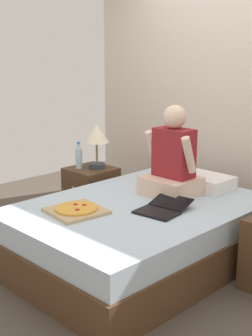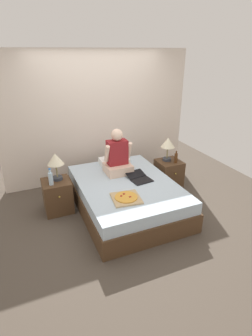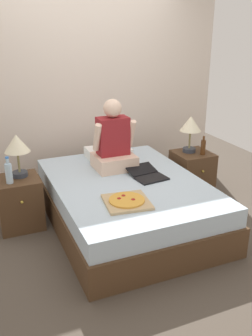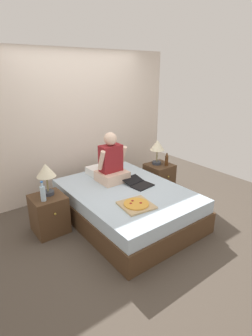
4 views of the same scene
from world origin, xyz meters
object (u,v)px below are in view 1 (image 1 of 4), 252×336
at_px(lamp_on_left_nightstand, 97,137).
at_px(water_bottle, 79,158).
at_px(pizza_box, 76,210).
at_px(bed, 139,233).
at_px(nightstand_left, 91,193).
at_px(person_seated, 172,162).
at_px(laptop, 161,209).

xyz_separation_m(lamp_on_left_nightstand, water_bottle, (-0.12, -0.14, -0.22)).
height_order(lamp_on_left_nightstand, pizza_box, lamp_on_left_nightstand).
relative_size(bed, water_bottle, 7.54).
relative_size(nightstand_left, person_seated, 0.70).
distance_m(bed, person_seated, 0.67).
xyz_separation_m(person_seated, pizza_box, (-0.22, -0.89, -0.27)).
relative_size(lamp_on_left_nightstand, water_bottle, 1.63).
relative_size(water_bottle, laptop, 0.61).
bearing_deg(nightstand_left, water_bottle, -131.65).
distance_m(bed, water_bottle, 1.25).
distance_m(person_seated, pizza_box, 0.96).
bearing_deg(laptop, pizza_box, -133.04).
relative_size(water_bottle, pizza_box, 0.62).
distance_m(person_seated, laptop, 0.54).
xyz_separation_m(water_bottle, person_seated, (1.15, 0.10, 0.13)).
distance_m(water_bottle, laptop, 1.42).
bearing_deg(laptop, lamp_on_left_nightstand, 160.67).
height_order(lamp_on_left_nightstand, person_seated, person_seated).
height_order(water_bottle, laptop, water_bottle).
distance_m(water_bottle, pizza_box, 1.23).
xyz_separation_m(bed, nightstand_left, (-1.06, 0.39, 0.03)).
xyz_separation_m(bed, lamp_on_left_nightstand, (-1.02, 0.44, 0.62)).
bearing_deg(lamp_on_left_nightstand, pizza_box, -48.85).
relative_size(bed, laptop, 4.63).
xyz_separation_m(water_bottle, pizza_box, (0.93, -0.79, -0.14)).
height_order(bed, nightstand_left, nightstand_left).
xyz_separation_m(lamp_on_left_nightstand, person_seated, (1.03, -0.04, -0.08)).
xyz_separation_m(bed, person_seated, (0.01, 0.40, 0.54)).
bearing_deg(nightstand_left, pizza_box, -45.90).
bearing_deg(bed, nightstand_left, 159.70).
distance_m(lamp_on_left_nightstand, water_bottle, 0.28).
xyz_separation_m(bed, pizza_box, (-0.21, -0.49, 0.27)).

